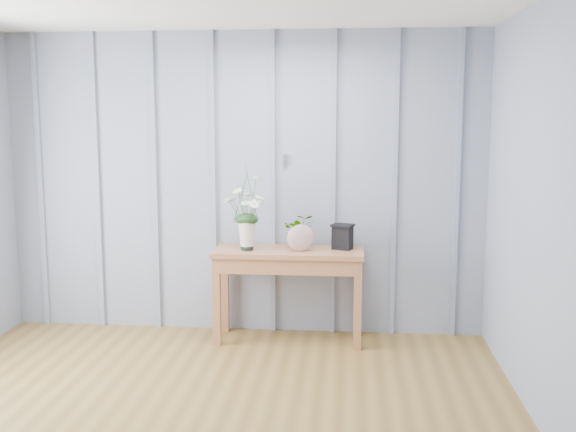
# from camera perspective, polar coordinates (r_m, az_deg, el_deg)

# --- Properties ---
(room_shell) EXTENTS (4.00, 4.50, 2.50)m
(room_shell) POSITION_cam_1_polar(r_m,az_deg,el_deg) (4.29, -6.77, 10.78)
(room_shell) COLOR #9098B0
(room_shell) RESTS_ON ground
(sideboard) EXTENTS (1.20, 0.45, 0.75)m
(sideboard) POSITION_cam_1_polar(r_m,az_deg,el_deg) (5.42, 0.05, -4.05)
(sideboard) COLOR #A26641
(sideboard) RESTS_ON ground
(daisy_vase) EXTENTS (0.45, 0.35, 0.64)m
(daisy_vase) POSITION_cam_1_polar(r_m,az_deg,el_deg) (5.33, -3.53, 1.37)
(daisy_vase) COLOR black
(daisy_vase) RESTS_ON sideboard
(spider_plant) EXTENTS (0.28, 0.25, 0.28)m
(spider_plant) POSITION_cam_1_polar(r_m,az_deg,el_deg) (5.47, 0.93, -1.25)
(spider_plant) COLOR #1A3C1B
(spider_plant) RESTS_ON sideboard
(felt_disc_vessel) EXTENTS (0.22, 0.11, 0.22)m
(felt_disc_vessel) POSITION_cam_1_polar(r_m,az_deg,el_deg) (5.31, 1.07, -1.88)
(felt_disc_vessel) COLOR #955863
(felt_disc_vessel) RESTS_ON sideboard
(carved_box) EXTENTS (0.20, 0.18, 0.20)m
(carved_box) POSITION_cam_1_polar(r_m,az_deg,el_deg) (5.41, 4.64, -1.74)
(carved_box) COLOR black
(carved_box) RESTS_ON sideboard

